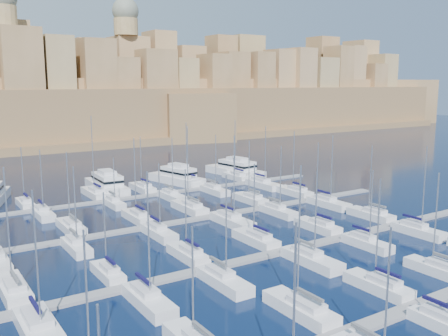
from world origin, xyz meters
TOP-DOWN VIEW (x-y plane):
  - ground at (0.00, 0.00)m, footprint 600.00×600.00m
  - pontoon_near at (0.00, -34.00)m, footprint 84.00×2.00m
  - pontoon_mid_near at (0.00, -12.00)m, footprint 84.00×2.00m
  - pontoon_mid_far at (0.00, 10.00)m, footprint 84.00×2.00m
  - pontoon_far at (0.00, 32.00)m, footprint 84.00×2.00m
  - sailboat_2 at (-11.56, -28.35)m, footprint 2.86×9.53m
  - sailboat_3 at (0.27, -28.73)m, footprint 2.63×8.76m
  - sailboat_4 at (10.80, -29.10)m, footprint 2.40×8.01m
  - sailboat_9 at (-1.79, -38.50)m, footprint 2.16×7.19m
  - sailboat_12 at (-36.20, -6.41)m, footprint 2.82×9.41m
  - sailboat_13 at (-25.17, -7.39)m, footprint 2.23×7.42m
  - sailboat_14 at (-13.34, -6.88)m, footprint 2.54×8.46m
  - sailboat_15 at (-1.29, -6.54)m, footprint 2.74×9.15m
  - sailboat_16 at (11.54, -6.62)m, footprint 2.70×8.98m
  - sailboat_17 at (24.76, -6.50)m, footprint 2.77×9.23m
  - sailboat_18 at (-35.95, -18.18)m, footprint 3.18×10.61m
  - sailboat_19 at (-24.26, -17.52)m, footprint 2.78×9.27m
  - sailboat_20 at (-14.27, -17.44)m, footprint 2.73×9.10m
  - sailboat_21 at (-0.31, -17.77)m, footprint 2.93×9.78m
  - sailboat_22 at (11.49, -17.06)m, footprint 2.50×8.34m
  - sailboat_23 at (23.33, -17.39)m, footprint 2.70×9.00m
  - sailboat_25 at (-23.19, 15.46)m, footprint 2.75×9.16m
  - sailboat_26 at (-11.44, 15.28)m, footprint 2.64×8.78m
  - sailboat_27 at (-0.41, 15.89)m, footprint 3.01×10.03m
  - sailboat_28 at (13.64, 15.48)m, footprint 2.75×9.18m
  - sailboat_29 at (25.76, 15.65)m, footprint 2.86×9.53m
  - sailboat_31 at (-25.49, 4.98)m, footprint 2.48×8.26m
  - sailboat_32 at (-12.32, 4.70)m, footprint 2.64×8.82m
  - sailboat_33 at (1.32, 3.99)m, footprint 3.08×10.27m
  - sailboat_34 at (12.21, 4.72)m, footprint 2.63×8.78m
  - sailboat_35 at (24.56, 4.19)m, footprint 2.96×9.87m
  - sailboat_37 at (-26.12, 36.81)m, footprint 2.35×7.82m
  - sailboat_38 at (-11.40, 38.13)m, footprint 3.15×10.51m
  - sailboat_39 at (-0.58, 37.61)m, footprint 2.84×9.46m
  - sailboat_40 at (11.47, 38.08)m, footprint 3.13×10.42m
  - sailboat_41 at (25.11, 37.48)m, footprint 2.76×9.20m
  - sailboat_43 at (-25.05, 26.84)m, footprint 2.56×8.55m
  - sailboat_44 at (-11.23, 27.36)m, footprint 2.24×7.48m
  - sailboat_45 at (1.23, 26.63)m, footprint 2.69×8.96m
  - sailboat_46 at (11.91, 26.70)m, footprint 2.65×8.82m
  - sailboat_47 at (24.93, 25.90)m, footprint 3.14×10.46m
  - motor_yacht_b at (-7.40, 41.92)m, footprint 6.08×17.76m
  - motor_yacht_c at (10.20, 41.22)m, footprint 8.40×16.73m
  - motor_yacht_d at (28.20, 42.19)m, footprint 8.06×18.68m
  - fortified_city at (-0.19, 155.26)m, footprint 460.00×108.95m

SIDE VIEW (x-z plane):
  - ground at x=0.00m, z-range 0.00..0.00m
  - pontoon_near at x=0.00m, z-range 0.00..0.40m
  - pontoon_mid_near at x=0.00m, z-range 0.00..0.40m
  - pontoon_mid_far at x=0.00m, z-range 0.00..0.40m
  - pontoon_far at x=0.00m, z-range 0.00..0.40m
  - sailboat_9 at x=-1.79m, z-range -4.31..5.70m
  - sailboat_44 at x=-11.23m, z-range -4.42..5.82m
  - sailboat_13 at x=-25.17m, z-range -4.98..6.39m
  - sailboat_37 at x=-26.12m, z-range -5.42..6.86m
  - sailboat_22 at x=11.49m, z-range -5.36..6.80m
  - sailboat_32 at x=-12.32m, z-range -5.46..6.91m
  - sailboat_31 at x=-25.49m, z-range -5.76..7.22m
  - sailboat_43 at x=-25.05m, z-range -5.71..7.17m
  - sailboat_14 at x=-13.34m, z-range -5.77..7.23m
  - sailboat_15 at x=-1.29m, z-range -5.60..7.06m
  - sailboat_4 at x=10.80m, z-range -6.04..7.51m
  - sailboat_34 at x=12.21m, z-range -5.93..7.40m
  - sailboat_28 at x=13.64m, z-range -5.78..7.26m
  - sailboat_46 at x=11.91m, z-range -6.00..7.47m
  - sailboat_39 at x=-0.58m, z-range -5.65..7.12m
  - sailboat_45 at x=1.23m, z-range -5.99..7.47m
  - sailboat_3 at x=0.27m, z-range -6.17..7.65m
  - sailboat_25 at x=-23.19m, z-range -6.05..7.53m
  - sailboat_17 at x=24.76m, z-range -6.06..7.54m
  - sailboat_21 at x=-0.31m, z-range -5.88..7.37m
  - sailboat_20 at x=-14.27m, z-range -6.32..7.81m
  - sailboat_29 at x=25.76m, z-range -6.41..7.91m
  - sailboat_23 at x=23.33m, z-range -6.69..8.19m
  - sailboat_16 at x=11.54m, z-range -6.76..8.27m
  - sailboat_26 at x=-11.44m, z-range -6.84..8.34m
  - sailboat_35 at x=24.56m, z-range -6.53..8.04m
  - sailboat_41 at x=25.11m, z-range -6.96..8.48m
  - sailboat_12 at x=-36.20m, z-range -6.93..8.45m
  - sailboat_19 at x=-24.26m, z-range -7.01..8.53m
  - sailboat_47 at x=24.93m, z-range -6.63..8.16m
  - sailboat_40 at x=11.47m, z-range -6.91..8.44m
  - sailboat_18 at x=-35.95m, z-range -6.77..8.31m
  - sailboat_2 at x=-11.56m, z-range -7.43..8.96m
  - sailboat_33 at x=1.32m, z-range -7.20..8.74m
  - sailboat_27 at x=-0.41m, z-range -7.53..9.08m
  - sailboat_38 at x=-11.40m, z-range -8.06..9.64m
  - motor_yacht_b at x=-7.40m, z-range -0.90..4.35m
  - motor_yacht_c at x=10.20m, z-range -0.90..4.35m
  - motor_yacht_d at x=28.20m, z-range -0.90..4.35m
  - fortified_city at x=-0.19m, z-range -15.02..44.50m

